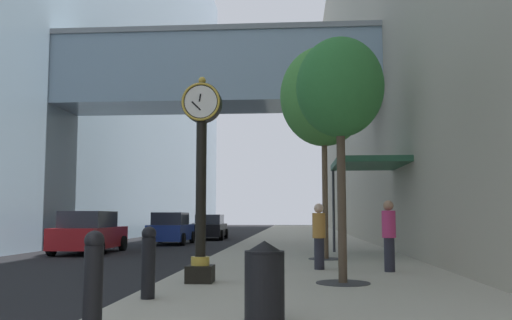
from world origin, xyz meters
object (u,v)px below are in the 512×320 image
object	(u,v)px
bollard_second	(148,261)
street_tree_mid_near	(324,97)
bollard_fourth	(200,245)
pedestrian_by_clock	(319,234)
car_white_far	(208,225)
pedestrian_walking	(389,233)
bollard_nearest	(93,278)
street_clock	(201,168)
trash_bin	(264,281)
car_black_mid	(210,227)
car_blue_near	(171,229)
car_red_trailing	(89,233)
street_tree_near	(340,89)

from	to	relation	value
bollard_second	street_tree_mid_near	bearing A→B (deg)	67.82
bollard_fourth	pedestrian_by_clock	world-z (taller)	pedestrian_by_clock
bollard_fourth	car_white_far	world-z (taller)	car_white_far
pedestrian_walking	bollard_nearest	bearing A→B (deg)	-123.77
pedestrian_by_clock	street_clock	bearing A→B (deg)	-131.61
street_clock	bollard_second	bearing A→B (deg)	-102.50
trash_bin	car_black_mid	xyz separation A→B (m)	(-4.97, 27.03, 0.09)
bollard_second	street_tree_mid_near	world-z (taller)	street_tree_mid_near
bollard_nearest	bollard_fourth	xyz separation A→B (m)	(0.00, 7.43, 0.00)
pedestrian_by_clock	car_white_far	world-z (taller)	pedestrian_by_clock
trash_bin	car_black_mid	bearing A→B (deg)	100.42
trash_bin	car_blue_near	bearing A→B (deg)	106.20
pedestrian_walking	pedestrian_by_clock	xyz separation A→B (m)	(-1.70, 0.45, -0.04)
car_white_far	bollard_nearest	bearing A→B (deg)	-83.12
bollard_nearest	pedestrian_by_clock	bearing A→B (deg)	67.96
bollard_fourth	car_red_trailing	bearing A→B (deg)	128.14
street_clock	street_tree_mid_near	world-z (taller)	street_tree_mid_near
bollard_fourth	street_tree_near	xyz separation A→B (m)	(3.42, -2.68, 3.40)
street_tree_mid_near	pedestrian_by_clock	world-z (taller)	street_tree_mid_near
street_clock	pedestrian_by_clock	world-z (taller)	street_clock
car_black_mid	street_tree_mid_near	bearing A→B (deg)	-69.29
car_blue_near	car_red_trailing	xyz separation A→B (m)	(-1.73, -6.92, 0.01)
street_tree_near	pedestrian_by_clock	xyz separation A→B (m)	(-0.35, 2.83, -3.14)
bollard_nearest	bollard_fourth	distance (m)	7.43
trash_bin	car_red_trailing	bearing A→B (deg)	118.94
street_tree_mid_near	car_red_trailing	world-z (taller)	street_tree_mid_near
bollard_second	car_black_mid	world-z (taller)	car_black_mid
street_tree_near	car_black_mid	world-z (taller)	street_tree_near
pedestrian_walking	car_red_trailing	xyz separation A→B (m)	(-10.61, 7.72, -0.26)
bollard_nearest	car_blue_near	size ratio (longest dim) A/B	0.30
street_clock	car_black_mid	size ratio (longest dim) A/B	0.93
pedestrian_walking	street_tree_near	bearing A→B (deg)	-119.56
street_clock	bollard_fourth	size ratio (longest dim) A/B	3.63
street_tree_mid_near	trash_bin	xyz separation A→B (m)	(-1.37, -10.27, -4.69)
trash_bin	car_blue_near	size ratio (longest dim) A/B	0.26
street_clock	car_red_trailing	world-z (taller)	street_clock
car_white_far	bollard_second	bearing A→B (deg)	-82.58
trash_bin	car_white_far	size ratio (longest dim) A/B	0.23
pedestrian_by_clock	car_white_far	size ratio (longest dim) A/B	0.36
bollard_fourth	pedestrian_walking	distance (m)	4.79
pedestrian_by_clock	car_black_mid	bearing A→B (deg)	106.63
street_tree_near	street_tree_mid_near	size ratio (longest dim) A/B	0.75
pedestrian_by_clock	car_blue_near	world-z (taller)	pedestrian_by_clock
bollard_fourth	pedestrian_by_clock	xyz separation A→B (m)	(3.07, 0.15, 0.27)
pedestrian_walking	car_blue_near	xyz separation A→B (m)	(-8.87, 14.64, -0.26)
bollard_fourth	car_blue_near	xyz separation A→B (m)	(-4.10, 14.35, 0.04)
street_tree_near	car_black_mid	distance (m)	23.97
street_clock	bollard_second	size ratio (longest dim) A/B	3.63
bollard_nearest	street_tree_mid_near	distance (m)	12.28
bollard_nearest	street_tree_near	distance (m)	6.77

